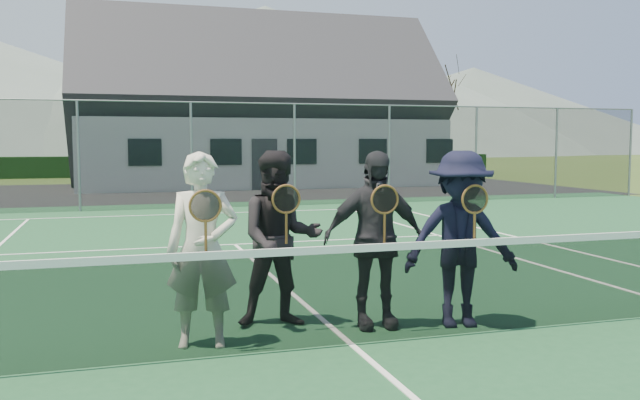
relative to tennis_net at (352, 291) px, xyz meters
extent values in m
plane|color=#324819|center=(0.00, 20.00, -0.54)|extent=(220.00, 220.00, 0.00)
cube|color=#1C4C2B|center=(0.00, 0.00, -0.53)|extent=(30.00, 30.00, 0.02)
cube|color=black|center=(-4.00, 20.00, -0.53)|extent=(40.00, 12.00, 0.01)
cube|color=black|center=(0.00, 32.00, 0.01)|extent=(40.00, 1.20, 1.10)
cone|color=slate|center=(20.00, 95.00, 10.46)|extent=(120.00, 120.00, 22.00)
cone|color=#52625B|center=(55.00, 95.00, 6.46)|extent=(90.00, 90.00, 14.00)
cube|color=white|center=(0.00, 11.88, -0.51)|extent=(10.97, 0.06, 0.01)
cube|color=white|center=(0.00, 6.40, -0.51)|extent=(8.23, 0.06, 0.01)
cube|color=white|center=(0.00, 0.00, -0.51)|extent=(0.06, 12.80, 0.01)
cube|color=black|center=(0.00, 0.00, -0.06)|extent=(11.60, 0.02, 0.88)
cube|color=white|center=(0.00, 0.00, 0.39)|extent=(11.60, 0.03, 0.07)
cylinder|color=slate|center=(-3.00, 13.50, 0.96)|extent=(0.07, 0.07, 3.00)
cylinder|color=slate|center=(0.00, 13.50, 0.96)|extent=(0.07, 0.07, 3.00)
cylinder|color=slate|center=(3.00, 13.50, 0.96)|extent=(0.07, 0.07, 3.00)
cylinder|color=slate|center=(6.00, 13.50, 0.96)|extent=(0.07, 0.07, 3.00)
cylinder|color=slate|center=(9.00, 13.50, 0.96)|extent=(0.07, 0.07, 3.00)
cylinder|color=slate|center=(12.00, 13.50, 0.96)|extent=(0.07, 0.07, 3.00)
cylinder|color=slate|center=(15.00, 13.50, 0.96)|extent=(0.07, 0.07, 3.00)
cube|color=black|center=(0.00, 13.50, 0.96)|extent=(30.00, 0.03, 3.00)
cylinder|color=slate|center=(0.00, 13.50, 2.46)|extent=(30.00, 0.04, 0.04)
cube|color=silver|center=(4.00, 24.00, 0.86)|extent=(15.00, 8.00, 2.80)
pyramid|color=#2D2D33|center=(4.00, 24.00, 5.11)|extent=(15.60, 8.20, 4.10)
cube|color=#2D2D33|center=(3.50, 19.98, 0.46)|extent=(1.00, 0.06, 2.00)
cube|color=black|center=(-1.00, 19.98, 0.96)|extent=(1.20, 0.06, 1.00)
cube|color=black|center=(2.00, 19.98, 0.96)|extent=(1.20, 0.06, 1.00)
cube|color=black|center=(5.00, 19.98, 0.96)|extent=(1.20, 0.06, 1.00)
cube|color=black|center=(8.00, 19.98, 0.96)|extent=(1.20, 0.06, 1.00)
cube|color=black|center=(11.00, 19.98, 0.96)|extent=(1.20, 0.06, 1.00)
cylinder|color=#3B2315|center=(2.00, 33.00, 1.39)|extent=(0.22, 0.22, 3.85)
cylinder|color=#342312|center=(12.00, 33.00, 1.39)|extent=(0.22, 0.22, 3.85)
cylinder|color=#3B2715|center=(18.00, 33.00, 1.39)|extent=(0.22, 0.22, 3.85)
imported|color=beige|center=(-1.32, 0.40, 0.38)|extent=(0.73, 0.55, 1.80)
torus|color=brown|center=(-1.32, 0.13, 0.81)|extent=(0.29, 0.02, 0.29)
cylinder|color=black|center=(-1.32, 0.13, 0.81)|extent=(0.25, 0.00, 0.25)
cylinder|color=brown|center=(-1.32, 0.13, 0.53)|extent=(0.03, 0.03, 0.32)
imported|color=black|center=(-0.47, 0.87, 0.38)|extent=(0.95, 0.78, 1.80)
torus|color=brown|center=(-0.47, 0.60, 0.81)|extent=(0.29, 0.02, 0.29)
cylinder|color=black|center=(-0.47, 0.60, 0.81)|extent=(0.25, 0.00, 0.25)
cylinder|color=brown|center=(-0.47, 0.60, 0.53)|extent=(0.03, 0.03, 0.32)
imported|color=#25252A|center=(0.43, 0.55, 0.38)|extent=(1.09, 0.53, 1.80)
torus|color=brown|center=(0.43, 0.28, 0.81)|extent=(0.29, 0.02, 0.29)
cylinder|color=black|center=(0.43, 0.28, 0.81)|extent=(0.25, 0.00, 0.25)
cylinder|color=brown|center=(0.43, 0.28, 0.53)|extent=(0.03, 0.03, 0.32)
imported|color=black|center=(1.28, 0.32, 0.38)|extent=(1.28, 0.90, 1.80)
torus|color=brown|center=(1.28, 0.05, 0.81)|extent=(0.29, 0.02, 0.29)
cylinder|color=black|center=(1.28, 0.05, 0.81)|extent=(0.25, 0.00, 0.25)
cylinder|color=brown|center=(1.28, 0.05, 0.53)|extent=(0.03, 0.03, 0.32)
camera|label=1|loc=(-2.07, -5.80, 1.38)|focal=38.00mm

